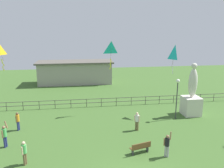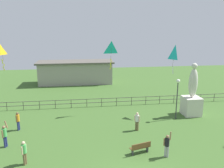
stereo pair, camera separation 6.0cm
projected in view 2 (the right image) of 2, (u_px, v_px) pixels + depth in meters
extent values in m
cube|color=beige|center=(191.00, 106.00, 23.10)|extent=(1.67, 1.67, 1.87)
ellipsoid|color=beige|center=(193.00, 83.00, 22.53)|extent=(0.90, 0.76, 2.93)
sphere|color=beige|center=(195.00, 66.00, 22.12)|extent=(0.56, 0.56, 0.56)
cylinder|color=#38383D|center=(177.00, 101.00, 21.82)|extent=(0.10, 0.10, 3.65)
sphere|color=white|center=(178.00, 81.00, 21.35)|extent=(0.36, 0.36, 0.36)
cube|color=brown|center=(140.00, 147.00, 16.01)|extent=(1.55, 0.78, 0.06)
cube|color=brown|center=(141.00, 146.00, 15.79)|extent=(1.46, 0.45, 0.36)
cube|color=#333338|center=(132.00, 152.00, 15.83)|extent=(0.08, 0.36, 0.45)
cube|color=#333338|center=(147.00, 148.00, 16.29)|extent=(0.08, 0.36, 0.45)
cylinder|color=navy|center=(6.00, 141.00, 16.92)|extent=(0.15, 0.15, 0.86)
cylinder|color=navy|center=(5.00, 142.00, 16.76)|extent=(0.15, 0.15, 0.86)
cylinder|color=#4CB259|center=(4.00, 133.00, 16.67)|extent=(0.32, 0.32, 0.61)
sphere|color=#8C6647|center=(4.00, 127.00, 16.57)|extent=(0.23, 0.23, 0.23)
cylinder|color=#8C6647|center=(6.00, 125.00, 16.72)|extent=(0.27, 0.18, 0.58)
cylinder|color=#8C6647|center=(2.00, 134.00, 16.48)|extent=(0.09, 0.09, 0.58)
cylinder|color=brown|center=(138.00, 126.00, 19.59)|extent=(0.14, 0.14, 0.83)
cylinder|color=brown|center=(136.00, 126.00, 19.65)|extent=(0.14, 0.14, 0.83)
cylinder|color=white|center=(137.00, 118.00, 19.45)|extent=(0.30, 0.30, 0.59)
sphere|color=beige|center=(137.00, 114.00, 19.36)|extent=(0.22, 0.22, 0.22)
cylinder|color=beige|center=(139.00, 119.00, 19.38)|extent=(0.09, 0.09, 0.56)
cylinder|color=beige|center=(135.00, 118.00, 19.54)|extent=(0.09, 0.09, 0.56)
cylinder|color=navy|center=(18.00, 126.00, 19.58)|extent=(0.14, 0.14, 0.83)
cylinder|color=navy|center=(19.00, 125.00, 19.74)|extent=(0.14, 0.14, 0.83)
cylinder|color=orange|center=(18.00, 118.00, 19.49)|extent=(0.30, 0.30, 0.59)
sphere|color=brown|center=(17.00, 114.00, 19.40)|extent=(0.22, 0.22, 0.22)
cylinder|color=brown|center=(16.00, 119.00, 19.31)|extent=(0.09, 0.09, 0.56)
cylinder|color=brown|center=(19.00, 117.00, 19.70)|extent=(0.09, 0.09, 0.56)
cylinder|color=brown|center=(26.00, 158.00, 14.74)|extent=(0.14, 0.14, 0.83)
cylinder|color=brown|center=(24.00, 159.00, 14.59)|extent=(0.14, 0.14, 0.83)
cylinder|color=#4CB259|center=(24.00, 149.00, 14.50)|extent=(0.30, 0.30, 0.59)
sphere|color=beige|center=(23.00, 143.00, 14.40)|extent=(0.22, 0.22, 0.22)
cylinder|color=beige|center=(26.00, 148.00, 14.70)|extent=(0.09, 0.09, 0.56)
cylinder|color=beige|center=(22.00, 151.00, 14.32)|extent=(0.09, 0.09, 0.56)
cylinder|color=#99999E|center=(168.00, 152.00, 15.50)|extent=(0.14, 0.14, 0.83)
cylinder|color=#99999E|center=(165.00, 151.00, 15.56)|extent=(0.14, 0.14, 0.83)
cylinder|color=black|center=(167.00, 142.00, 15.36)|extent=(0.30, 0.30, 0.58)
sphere|color=#8C6647|center=(167.00, 137.00, 15.27)|extent=(0.22, 0.22, 0.22)
cylinder|color=#8C6647|center=(170.00, 136.00, 15.11)|extent=(0.17, 0.20, 0.56)
cylinder|color=#8C6647|center=(164.00, 142.00, 15.45)|extent=(0.09, 0.09, 0.55)
pyramid|color=yellow|center=(0.00, 49.00, 20.82)|extent=(0.65, 0.84, 1.04)
cylinder|color=#4C381E|center=(2.00, 55.00, 20.89)|extent=(0.30, 0.17, 1.04)
cube|color=yellow|center=(2.00, 60.00, 20.99)|extent=(0.11, 0.03, 0.21)
cube|color=yellow|center=(3.00, 63.00, 21.05)|extent=(0.11, 0.02, 0.21)
cube|color=yellow|center=(4.00, 65.00, 21.16)|extent=(0.08, 0.01, 0.20)
cube|color=yellow|center=(3.00, 67.00, 21.16)|extent=(0.09, 0.01, 0.20)
cube|color=yellow|center=(4.00, 70.00, 21.24)|extent=(0.11, 0.04, 0.21)
pyramid|color=#19B2B2|center=(112.00, 48.00, 22.24)|extent=(1.11, 0.50, 1.25)
cylinder|color=#4C381E|center=(111.00, 54.00, 22.55)|extent=(0.06, 0.37, 1.25)
cube|color=yellow|center=(111.00, 60.00, 22.67)|extent=(0.08, 0.04, 0.20)
cube|color=yellow|center=(111.00, 62.00, 22.74)|extent=(0.10, 0.01, 0.20)
cube|color=yellow|center=(111.00, 64.00, 22.76)|extent=(0.11, 0.04, 0.21)
cube|color=yellow|center=(111.00, 66.00, 22.83)|extent=(0.11, 0.02, 0.21)
cube|color=yellow|center=(110.00, 69.00, 22.84)|extent=(0.08, 0.03, 0.20)
pyramid|color=#19B2B2|center=(175.00, 52.00, 22.29)|extent=(0.79, 0.91, 1.44)
cylinder|color=#4C381E|center=(174.00, 60.00, 22.33)|extent=(0.35, 0.24, 1.44)
cube|color=white|center=(173.00, 66.00, 22.45)|extent=(0.10, 0.03, 0.21)
cube|color=white|center=(173.00, 69.00, 22.53)|extent=(0.08, 0.03, 0.20)
cube|color=white|center=(173.00, 71.00, 22.60)|extent=(0.10, 0.03, 0.21)
cube|color=white|center=(173.00, 73.00, 22.65)|extent=(0.09, 0.02, 0.20)
cylinder|color=#4C4742|center=(7.00, 106.00, 24.36)|extent=(0.06, 0.06, 0.95)
cylinder|color=#4C4742|center=(23.00, 106.00, 24.58)|extent=(0.06, 0.06, 0.95)
cylinder|color=#4C4742|center=(39.00, 105.00, 24.81)|extent=(0.06, 0.06, 0.95)
cylinder|color=#4C4742|center=(55.00, 104.00, 25.03)|extent=(0.06, 0.06, 0.95)
cylinder|color=#4C4742|center=(71.00, 104.00, 25.26)|extent=(0.06, 0.06, 0.95)
cylinder|color=#4C4742|center=(87.00, 103.00, 25.49)|extent=(0.06, 0.06, 0.95)
cylinder|color=#4C4742|center=(102.00, 102.00, 25.71)|extent=(0.06, 0.06, 0.95)
cylinder|color=#4C4742|center=(117.00, 102.00, 25.93)|extent=(0.06, 0.06, 0.95)
cylinder|color=#4C4742|center=(131.00, 101.00, 26.16)|extent=(0.06, 0.06, 0.95)
cylinder|color=#4C4742|center=(146.00, 100.00, 26.39)|extent=(0.06, 0.06, 0.95)
cylinder|color=#4C4742|center=(160.00, 100.00, 26.61)|extent=(0.06, 0.06, 0.95)
cylinder|color=#4C4742|center=(174.00, 99.00, 26.84)|extent=(0.06, 0.06, 0.95)
cylinder|color=#4C4742|center=(187.00, 99.00, 27.06)|extent=(0.06, 0.06, 0.95)
cylinder|color=#4C4742|center=(201.00, 98.00, 27.29)|extent=(0.06, 0.06, 0.95)
cylinder|color=#4C4742|center=(214.00, 97.00, 27.51)|extent=(0.06, 0.06, 0.95)
cube|color=#4C4742|center=(110.00, 98.00, 25.73)|extent=(36.00, 0.05, 0.05)
cube|color=#4C4742|center=(110.00, 102.00, 25.83)|extent=(36.00, 0.05, 0.05)
cube|color=gray|center=(76.00, 73.00, 36.57)|extent=(11.36, 3.93, 3.32)
cube|color=#59544C|center=(75.00, 62.00, 36.15)|extent=(11.96, 4.53, 0.24)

